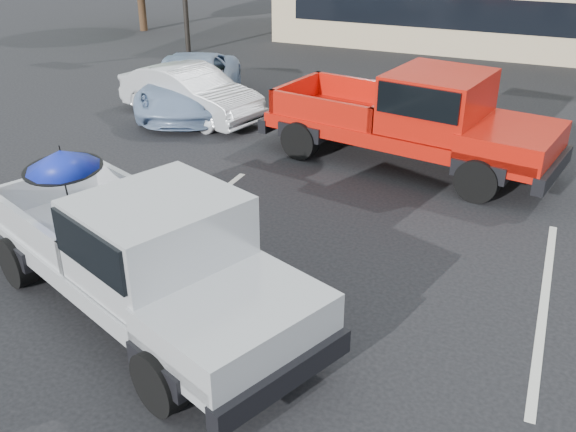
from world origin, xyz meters
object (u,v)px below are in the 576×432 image
at_px(red_pickup, 427,116).
at_px(silver_pickup, 150,252).
at_px(blue_suv, 191,84).
at_px(silver_sedan, 190,93).

bearing_deg(red_pickup, silver_pickup, -96.27).
height_order(red_pickup, blue_suv, red_pickup).
bearing_deg(silver_pickup, blue_suv, 140.30).
height_order(red_pickup, silver_sedan, red_pickup).
relative_size(red_pickup, silver_sedan, 1.60).
height_order(silver_pickup, blue_suv, silver_pickup).
height_order(silver_pickup, red_pickup, silver_pickup).
xyz_separation_m(silver_pickup, red_pickup, (2.09, 6.81, 0.06)).
height_order(silver_sedan, blue_suv, blue_suv).
distance_m(red_pickup, silver_sedan, 6.28).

